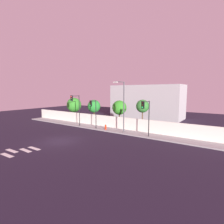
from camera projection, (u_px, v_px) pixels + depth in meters
name	position (u px, v px, depth m)	size (l,w,h in m)	color
ground_plane	(60.00, 141.00, 20.69)	(80.00, 80.00, 0.00)	black
sidewalk	(103.00, 129.00, 27.36)	(36.00, 2.40, 0.15)	#969696
perimeter_wall	(108.00, 121.00, 28.29)	(36.00, 0.18, 1.80)	white
crosswalk_marking	(20.00, 151.00, 17.26)	(2.94, 3.04, 0.01)	silver
traffic_light_left	(75.00, 104.00, 28.23)	(0.34, 1.84, 5.08)	black
traffic_light_center	(93.00, 108.00, 26.53)	(0.44, 1.22, 4.36)	black
traffic_light_right	(146.00, 111.00, 21.42)	(0.52, 1.56, 4.56)	black
street_lamp_curbside	(123.00, 103.00, 23.92)	(0.61, 2.24, 7.03)	#4C4C51
fire_hydrant	(106.00, 127.00, 26.27)	(0.44, 0.26, 0.77)	red
roadside_tree_leftmost	(74.00, 105.00, 34.59)	(2.84, 2.84, 4.62)	brown
roadside_tree_midleft	(94.00, 106.00, 31.63)	(2.31, 2.31, 4.35)	brown
roadside_tree_midright	(119.00, 108.00, 28.51)	(2.35, 2.35, 4.41)	brown
roadside_tree_rightmost	(143.00, 106.00, 26.12)	(1.95, 1.95, 4.65)	brown
low_building_distant	(146.00, 101.00, 39.10)	(15.63, 6.00, 7.23)	#AFAFAF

